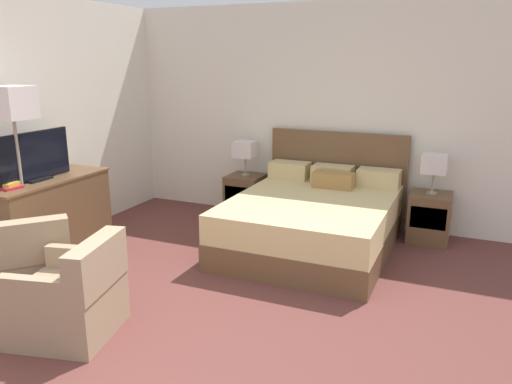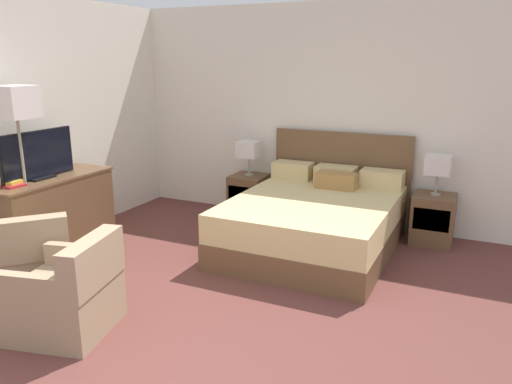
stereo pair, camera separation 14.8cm
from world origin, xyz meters
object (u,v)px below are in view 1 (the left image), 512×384
Objects in this scene: book_blue_cover at (6,184)px; book_red_cover at (8,187)px; nightstand_left at (246,196)px; tv at (34,157)px; dresser at (48,216)px; nightstand_right at (429,217)px; table_lamp_right at (434,164)px; floor_lamp at (13,114)px; armchair_companion at (72,299)px; bed at (314,220)px; armchair_by_window at (29,266)px; table_lamp_left at (245,150)px.

book_red_cover is at bearing 0.00° from book_blue_cover.
tv is (-1.35, -2.12, 0.79)m from nightstand_left.
nightstand_left is at bearing 61.55° from book_red_cover.
dresser is (-1.35, -2.03, 0.15)m from nightstand_left.
nightstand_right is 3.10× the size of book_blue_cover.
table_lamp_right is 0.51× the size of tv.
dresser is at bearing 94.34° from floor_lamp.
book_red_cover is at bearing 152.80° from armchair_companion.
book_red_cover reaches higher than nightstand_right.
dresser is (-3.65, -2.03, -0.47)m from table_lamp_right.
table_lamp_right is at bearing 30.20° from tv.
table_lamp_right is 4.40m from book_red_cover.
dresser is (-3.65, -2.03, 0.15)m from nightstand_right.
table_lamp_right is at bearing 32.06° from bed.
book_red_cover is at bearing -94.97° from floor_lamp.
table_lamp_right reaches higher than book_blue_cover.
table_lamp_right is (2.30, 0.00, 0.62)m from nightstand_left.
book_blue_cover is 0.92m from armchair_by_window.
book_red_cover is at bearing -144.86° from bed.
floor_lamp reaches higher than nightstand_right.
book_blue_cover is 0.10× the size of floor_lamp.
nightstand_left is at bearing 60.32° from floor_lamp.
tv reaches higher than book_red_cover.
nightstand_left is 0.68× the size of armchair_companion.
armchair_by_window is (-3.06, -2.85, 0.01)m from nightstand_right.
nightstand_right is at bearing 32.69° from floor_lamp.
bed is 4.61× the size of table_lamp_left.
bed is at bearing -148.00° from nightstand_right.
bed reaches higher than nightstand_left.
tv is at bearing -149.81° from nightstand_right.
tv is 1.22m from armchair_by_window.
dresser is at bearing 88.38° from book_blue_cover.
book_blue_cover is at bearing 153.18° from armchair_companion.
book_red_cover is at bearing -118.45° from nightstand_left.
bed is at bearing -147.94° from table_lamp_right.
table_lamp_left is at bearing 90.50° from armchair_companion.
table_lamp_left is at bearing 147.98° from bed.
tv is (0.00, -0.09, 0.64)m from dresser.
bed is 3.68× the size of nightstand_left.
bed is 2.96m from tv.
table_lamp_left is 1.95× the size of book_red_cover.
floor_lamp is (-0.56, 0.52, 1.23)m from armchair_by_window.
book_red_cover is (-3.64, -2.47, -0.05)m from table_lamp_right.
table_lamp_right is at bearing 34.02° from book_blue_cover.
armchair_companion is (0.79, -0.33, 0.00)m from armchair_by_window.
armchair_companion is at bearing -26.82° from book_blue_cover.
dresser is at bearing 125.68° from armchair_by_window.
book_blue_cover is at bearing -118.86° from nightstand_left.
table_lamp_left is 2.30m from table_lamp_right.
armchair_companion is at bearing -125.60° from table_lamp_right.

